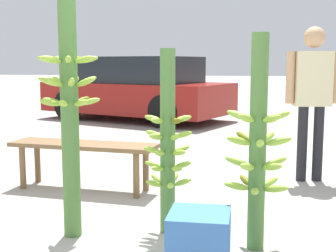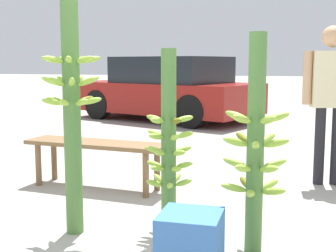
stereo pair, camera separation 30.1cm
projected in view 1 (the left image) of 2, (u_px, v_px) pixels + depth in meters
ground_plane at (151, 247)px, 3.20m from camera, size 80.00×80.00×0.00m
banana_stalk_left at (70, 111)px, 3.30m from camera, size 0.44×0.44×1.73m
banana_stalk_center at (168, 144)px, 3.41m from camera, size 0.37×0.37×1.35m
banana_stalk_right at (258, 146)px, 3.09m from camera, size 0.45×0.45×1.45m
vendor_person at (312, 89)px, 4.87m from camera, size 0.57×0.24×1.62m
market_bench at (83, 150)px, 4.59m from camera, size 1.50×0.54×0.47m
parked_car at (138, 90)px, 10.18m from camera, size 4.39×3.19×1.37m
produce_crate at (199, 242)px, 2.82m from camera, size 0.36×0.36×0.36m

